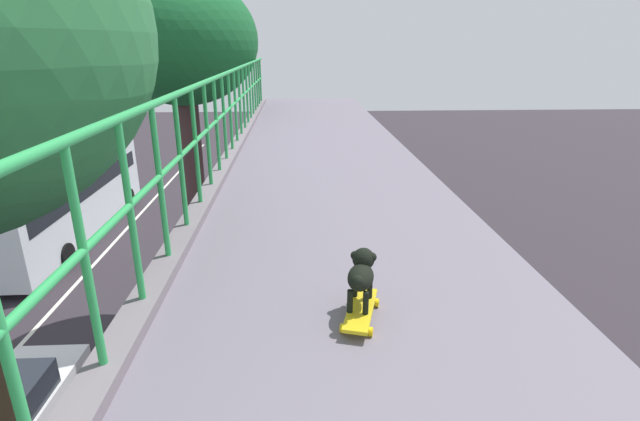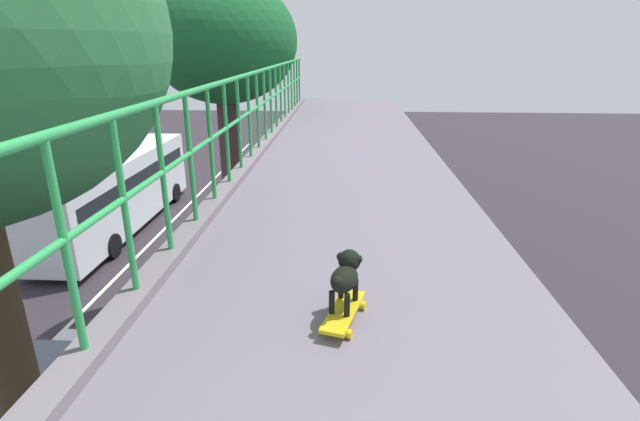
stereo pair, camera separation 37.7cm
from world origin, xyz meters
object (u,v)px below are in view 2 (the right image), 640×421
at_px(car_white_fifth, 45,394).
at_px(small_dog, 346,274).
at_px(city_bus, 116,188).
at_px(toy_skateboard, 344,312).

xyz_separation_m(car_white_fifth, small_dog, (6.46, -5.36, 5.85)).
bearing_deg(car_white_fifth, small_dog, -39.66).
relative_size(city_bus, toy_skateboard, 20.52).
bearing_deg(city_bus, toy_skateboard, -58.95).
height_order(car_white_fifth, toy_skateboard, toy_skateboard).
bearing_deg(car_white_fifth, city_bus, 107.85).
height_order(car_white_fifth, city_bus, city_bus).
height_order(car_white_fifth, small_dog, small_dog).
distance_m(car_white_fifth, toy_skateboard, 10.14).
xyz_separation_m(car_white_fifth, city_bus, (-3.67, 11.38, 1.18)).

